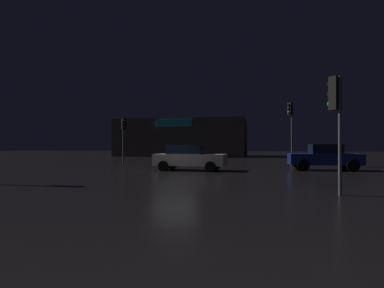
{
  "coord_description": "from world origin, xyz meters",
  "views": [
    {
      "loc": [
        4.84,
        -17.74,
        1.53
      ],
      "look_at": [
        -0.05,
        4.87,
        1.59
      ],
      "focal_mm": 30.07,
      "sensor_mm": 36.0,
      "label": 1
    }
  ],
  "objects": [
    {
      "name": "traffic_signal_cross_right",
      "position": [
        6.91,
        6.48,
        3.55
      ],
      "size": [
        0.42,
        0.42,
        4.58
      ],
      "color": "#595B60",
      "rests_on": "ground"
    },
    {
      "name": "car_near",
      "position": [
        0.62,
        1.01,
        0.78
      ],
      "size": [
        4.28,
        2.06,
        1.54
      ],
      "color": "silver",
      "rests_on": "ground"
    },
    {
      "name": "traffic_signal_cross_left",
      "position": [
        7.07,
        -7.21,
        2.77
      ],
      "size": [
        0.42,
        0.42,
        3.62
      ],
      "color": "#595B60",
      "rests_on": "ground"
    },
    {
      "name": "ground_plane",
      "position": [
        0.0,
        0.0,
        0.0
      ],
      "size": [
        120.0,
        120.0,
        0.0
      ],
      "primitive_type": "plane",
      "color": "black"
    },
    {
      "name": "store_building",
      "position": [
        -5.7,
        25.5,
        2.47
      ],
      "size": [
        17.04,
        9.59,
        4.93
      ],
      "color": "#4C4742",
      "rests_on": "ground"
    },
    {
      "name": "traffic_signal_main",
      "position": [
        -6.55,
        7.56,
        2.78
      ],
      "size": [
        0.41,
        0.43,
        3.77
      ],
      "color": "#595B60",
      "rests_on": "ground"
    },
    {
      "name": "car_far",
      "position": [
        8.55,
        2.79,
        0.8
      ],
      "size": [
        4.16,
        2.13,
        1.57
      ],
      "color": "navy",
      "rests_on": "ground"
    }
  ]
}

